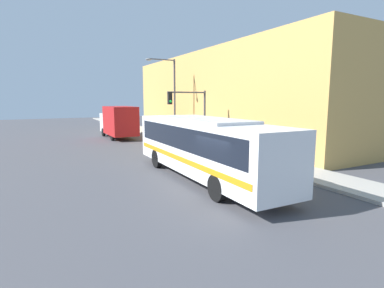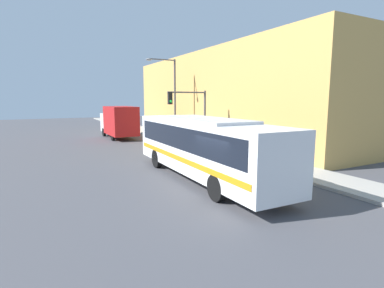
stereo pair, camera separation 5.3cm
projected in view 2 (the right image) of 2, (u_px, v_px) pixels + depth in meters
ground_plane at (227, 197)px, 12.32m from camera, size 120.00×120.00×0.00m
sidewalk at (166, 136)px, 32.48m from camera, size 2.71×70.00×0.16m
building_facade at (221, 97)px, 30.31m from camera, size 6.00×29.77×8.50m
city_bus at (203, 144)px, 14.84m from camera, size 2.73×11.43×3.09m
delivery_truck at (119, 121)px, 30.98m from camera, size 2.43×6.92×3.28m
fire_hydrant at (261, 158)px, 17.90m from camera, size 0.22×0.30×0.73m
traffic_light_pole at (191, 108)px, 23.02m from camera, size 3.28×0.35×4.51m
parking_meter at (204, 137)px, 23.76m from camera, size 0.14×0.14×1.34m
street_lamp at (171, 92)px, 28.32m from camera, size 2.93×0.28×7.56m
pedestrian_near_corner at (223, 137)px, 23.77m from camera, size 0.34×0.34×1.68m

